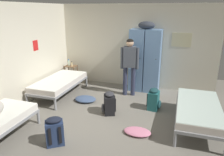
% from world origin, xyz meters
% --- Properties ---
extents(ground_plane, '(8.03, 8.03, 0.00)m').
position_xyz_m(ground_plane, '(0.00, 0.00, 0.00)').
color(ground_plane, slate).
extents(room_backdrop, '(4.94, 5.08, 2.56)m').
position_xyz_m(room_backdrop, '(-1.23, 1.26, 1.28)').
color(room_backdrop, beige).
rests_on(room_backdrop, ground_plane).
extents(locker_bank, '(0.90, 0.55, 2.07)m').
position_xyz_m(locker_bank, '(0.39, 2.23, 0.97)').
color(locker_bank, '#6B93C6').
rests_on(locker_bank, ground_plane).
extents(shelf_unit, '(0.38, 0.30, 0.57)m').
position_xyz_m(shelf_unit, '(-2.11, 2.20, 0.35)').
color(shelf_unit, brown).
rests_on(shelf_unit, ground_plane).
extents(bed_left_rear, '(0.90, 1.90, 0.49)m').
position_xyz_m(bed_left_rear, '(-1.86, 1.05, 0.38)').
color(bed_left_rear, gray).
rests_on(bed_left_rear, ground_plane).
extents(bed_right, '(0.90, 1.90, 0.49)m').
position_xyz_m(bed_right, '(1.86, 0.44, 0.38)').
color(bed_right, gray).
rests_on(bed_right, ground_plane).
extents(person_traveler, '(0.51, 0.26, 1.63)m').
position_xyz_m(person_traveler, '(0.05, 1.68, 0.98)').
color(person_traveler, '#2D334C').
rests_on(person_traveler, ground_plane).
extents(water_bottle, '(0.06, 0.06, 0.22)m').
position_xyz_m(water_bottle, '(-2.19, 2.22, 0.67)').
color(water_bottle, silver).
rests_on(water_bottle, shelf_unit).
extents(lotion_bottle, '(0.05, 0.05, 0.17)m').
position_xyz_m(lotion_bottle, '(-2.04, 2.16, 0.64)').
color(lotion_bottle, beige).
rests_on(lotion_bottle, shelf_unit).
extents(backpack_black, '(0.40, 0.39, 0.55)m').
position_xyz_m(backpack_black, '(-0.12, 0.38, 0.26)').
color(backpack_black, black).
rests_on(backpack_black, ground_plane).
extents(backpack_navy, '(0.41, 0.41, 0.55)m').
position_xyz_m(backpack_navy, '(-0.68, -1.07, 0.26)').
color(backpack_navy, navy).
rests_on(backpack_navy, ground_plane).
extents(backpack_teal, '(0.35, 0.34, 0.55)m').
position_xyz_m(backpack_teal, '(0.87, 0.95, 0.26)').
color(backpack_teal, '#23666B').
rests_on(backpack_teal, ground_plane).
extents(clothes_pile_pink, '(0.55, 0.37, 0.09)m').
position_xyz_m(clothes_pile_pink, '(0.71, -0.27, 0.04)').
color(clothes_pile_pink, pink).
rests_on(clothes_pile_pink, ground_plane).
extents(clothes_pile_denim, '(0.59, 0.45, 0.12)m').
position_xyz_m(clothes_pile_denim, '(-0.96, 0.87, 0.06)').
color(clothes_pile_denim, '#42567A').
rests_on(clothes_pile_denim, ground_plane).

